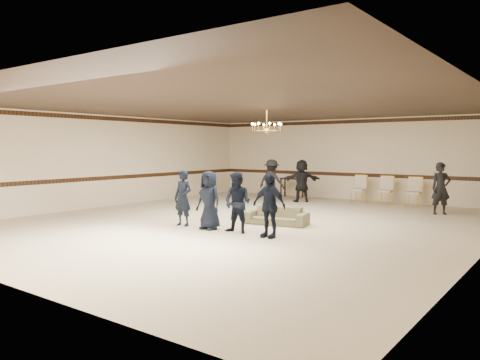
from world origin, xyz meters
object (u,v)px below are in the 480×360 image
object	(u,v)px
settee	(277,216)
console_table	(292,188)
adult_left	(272,181)
banquet_chair_left	(359,189)
adult_right	(441,188)
banquet_chair_mid	(385,191)
boy_a	(183,198)
boy_d	(269,206)
boy_c	(238,203)
boy_b	(209,200)
chandelier	(267,120)
adult_mid	(302,181)
banquet_chair_right	(413,192)

from	to	relation	value
settee	console_table	xyz separation A→B (m)	(-3.18, 6.24, 0.16)
adult_left	banquet_chair_left	distance (m)	3.27
adult_right	banquet_chair_mid	distance (m)	2.68
boy_a	banquet_chair_left	xyz separation A→B (m)	(1.70, 7.70, -0.23)
adult_left	boy_a	bearing A→B (deg)	97.17
boy_d	banquet_chair_mid	xyz separation A→B (m)	(0.00, 7.70, -0.23)
boy_a	boy_c	bearing A→B (deg)	-3.14
boy_c	boy_b	bearing A→B (deg)	177.10
chandelier	console_table	size ratio (longest dim) A/B	0.98
boy_b	adult_right	size ratio (longest dim) A/B	0.92
boy_d	adult_mid	bearing A→B (deg)	114.12
boy_a	adult_left	bearing A→B (deg)	96.87
chandelier	boy_b	world-z (taller)	chandelier
boy_b	settee	distance (m)	1.99
banquet_chair_left	banquet_chair_mid	size ratio (longest dim) A/B	1.00
boy_d	settee	size ratio (longest dim) A/B	0.89
adult_left	adult_right	bearing A→B (deg)	-179.97
settee	adult_mid	bearing A→B (deg)	100.86
chandelier	banquet_chair_mid	world-z (taller)	chandelier
chandelier	settee	world-z (taller)	chandelier
boy_b	boy_c	size ratio (longest dim) A/B	1.00
boy_a	banquet_chair_left	bearing A→B (deg)	74.40
boy_c	banquet_chair_left	world-z (taller)	boy_c
boy_b	console_table	xyz separation A→B (m)	(-2.20, 7.90, -0.34)
boy_b	adult_right	xyz separation A→B (m)	(4.05, 6.27, 0.07)
adult_left	adult_right	size ratio (longest dim) A/B	1.00
banquet_chair_mid	banquet_chair_right	distance (m)	1.00
adult_right	banquet_chair_left	xyz separation A→B (m)	(-3.24, 1.43, -0.30)
boy_b	adult_left	bearing A→B (deg)	110.34
boy_c	adult_right	size ratio (longest dim) A/B	0.92
settee	banquet_chair_mid	distance (m)	6.11
boy_a	boy_d	xyz separation A→B (m)	(2.70, 0.00, 0.00)
boy_c	console_table	bearing A→B (deg)	108.51
boy_a	boy_b	distance (m)	0.90
boy_c	boy_d	distance (m)	0.90
settee	adult_left	distance (m)	5.25
adult_right	banquet_chair_right	bearing A→B (deg)	93.97
chandelier	adult_mid	xyz separation A→B (m)	(-1.15, 4.18, -2.07)
boy_a	chandelier	bearing A→B (deg)	65.09
chandelier	settee	size ratio (longest dim) A/B	0.57
boy_a	boy_d	bearing A→B (deg)	-3.14
boy_c	banquet_chair_left	size ratio (longest dim) A/B	1.46
boy_a	boy_d	distance (m)	2.70
banquet_chair_mid	boy_a	bearing A→B (deg)	-114.22
boy_c	banquet_chair_right	world-z (taller)	boy_c
adult_mid	boy_b	bearing A→B (deg)	56.58
boy_b	settee	world-z (taller)	boy_b
chandelier	boy_a	bearing A→B (deg)	-111.77
banquet_chair_mid	banquet_chair_right	bearing A→B (deg)	-4.88
adult_left	chandelier	bearing A→B (deg)	117.66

